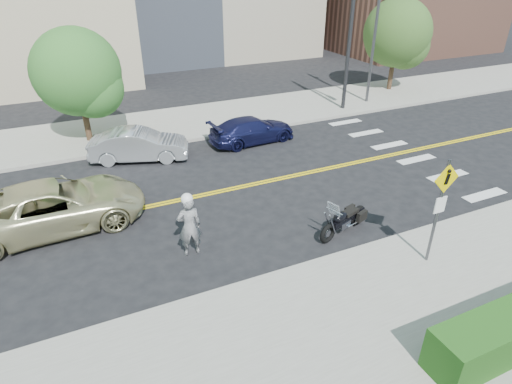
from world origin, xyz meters
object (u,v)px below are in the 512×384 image
object	(u,v)px
motorcyclist	(189,225)
parked_car_blue	(252,130)
suv	(55,206)
pedestrian_sign	(440,203)
motorcycle	(345,214)
parked_car_silver	(139,145)

from	to	relation	value
motorcyclist	parked_car_blue	distance (m)	8.65
motorcyclist	suv	distance (m)	4.56
pedestrian_sign	suv	bearing A→B (deg)	145.42
suv	motorcycle	bearing A→B (deg)	-119.25
motorcyclist	parked_car_silver	distance (m)	7.18
motorcycle	suv	xyz separation A→B (m)	(-7.92, 3.98, 0.12)
motorcycle	parked_car_blue	size ratio (longest dim) A/B	0.52
pedestrian_sign	parked_car_silver	size ratio (longest dim) A/B	0.76
motorcyclist	parked_car_blue	world-z (taller)	motorcyclist
suv	parked_car_blue	size ratio (longest dim) A/B	1.35
motorcyclist	motorcycle	distance (m)	4.66
motorcycle	suv	size ratio (longest dim) A/B	0.38
pedestrian_sign	motorcycle	xyz separation A→B (m)	(-1.16, 2.28, -1.33)
parked_car_silver	parked_car_blue	world-z (taller)	parked_car_silver
suv	pedestrian_sign	bearing A→B (deg)	-127.16
motorcyclist	motorcycle	xyz separation A→B (m)	(4.56, -0.91, -0.34)
suv	parked_car_silver	bearing A→B (deg)	-41.93
parked_car_blue	suv	bearing A→B (deg)	110.58
pedestrian_sign	parked_car_silver	bearing A→B (deg)	118.91
parked_car_silver	motorcyclist	bearing A→B (deg)	-161.60
pedestrian_sign	parked_car_silver	xyz separation A→B (m)	(-5.72, 10.35, -1.31)
parked_car_silver	parked_car_blue	size ratio (longest dim) A/B	0.99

